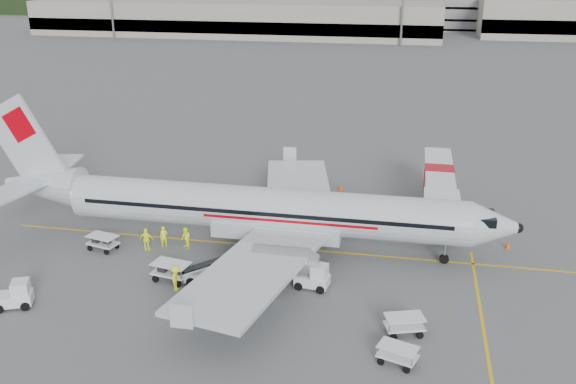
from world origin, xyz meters
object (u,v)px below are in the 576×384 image
aircraft (265,181)px  jet_bridge (438,191)px  tug_fore (312,276)px  tug_mid (258,289)px  belt_loader (210,265)px  tug_aft (13,294)px

aircraft → jet_bridge: bearing=36.2°
tug_fore → tug_mid: 3.89m
aircraft → jet_bridge: size_ratio=2.43×
belt_loader → tug_mid: belt_loader is taller
aircraft → tug_fore: size_ratio=17.70×
tug_aft → tug_fore: bearing=-3.9°
tug_mid → tug_fore: bearing=41.1°
jet_bridge → tug_aft: 33.74m
jet_bridge → tug_mid: (-11.51, -17.06, -1.35)m
aircraft → tug_aft: size_ratio=17.26×
aircraft → tug_aft: (-13.64, -11.55, -4.52)m
tug_fore → belt_loader: bearing=-168.9°
tug_aft → jet_bridge: bearing=15.7°
aircraft → belt_loader: bearing=-113.0°
jet_bridge → tug_fore: bearing=-119.8°
jet_bridge → belt_loader: (-15.31, -15.22, -0.87)m
tug_mid → tug_aft: 15.44m
tug_fore → tug_aft: bearing=-153.8°
tug_mid → jet_bridge: bearing=61.1°
jet_bridge → aircraft: bearing=-144.2°
jet_bridge → tug_fore: (-8.36, -14.77, -1.26)m
aircraft → jet_bridge: 16.20m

